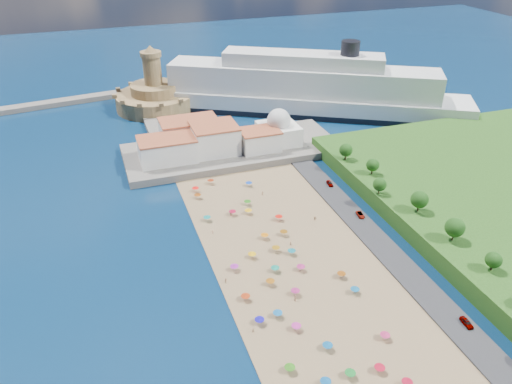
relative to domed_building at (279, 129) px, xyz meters
name	(u,v)px	position (x,y,z in m)	size (l,w,h in m)	color
ground	(271,256)	(-30.00, -71.00, -8.97)	(700.00, 700.00, 0.00)	#071938
terrace	(233,150)	(-20.00, 2.00, -7.47)	(90.00, 36.00, 3.00)	#59544C
jetty	(166,127)	(-42.00, 37.00, -7.77)	(18.00, 70.00, 2.40)	#59544C
waterfront_buildings	(201,140)	(-33.05, 2.64, -1.10)	(57.00, 29.00, 11.00)	silver
domed_building	(279,129)	(0.00, 0.00, 0.00)	(16.00, 16.00, 15.00)	silver
fortress	(155,96)	(-42.00, 67.00, -2.29)	(40.00, 40.00, 32.40)	#A78453
cruise_ship	(302,91)	(27.27, 38.20, 1.85)	(157.91, 103.33, 36.55)	black
beach_parasols	(284,275)	(-30.51, -82.87, -6.83)	(31.39, 117.10, 2.20)	gray
beachgoers	(263,245)	(-30.81, -66.49, -7.86)	(38.16, 89.82, 1.88)	tan
parked_cars	(376,230)	(6.00, -70.57, -7.60)	(2.70, 80.38, 1.43)	gray
hillside_trees	(431,214)	(18.84, -79.52, 1.01)	(11.36, 107.49, 7.37)	#382314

